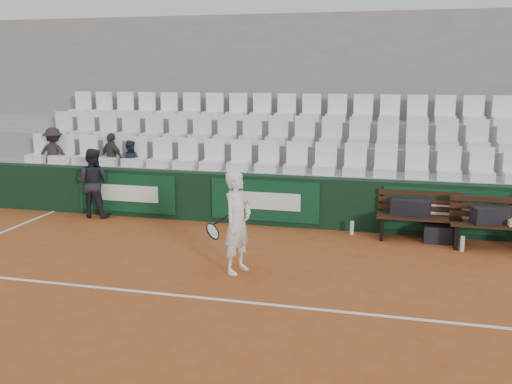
{
  "coord_description": "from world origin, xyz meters",
  "views": [
    {
      "loc": [
        2.32,
        -6.93,
        3.05
      ],
      "look_at": [
        -0.02,
        2.4,
        1.0
      ],
      "focal_mm": 40.0,
      "sensor_mm": 36.0,
      "label": 1
    }
  ],
  "objects_px": {
    "tennis_player": "(237,222)",
    "spectator_a": "(53,135)",
    "ball_kid": "(93,183)",
    "spectator_b": "(111,139)",
    "bench_left": "(418,228)",
    "water_bottle_near": "(352,228)",
    "bench_right": "(494,236)",
    "sports_bag_left": "(411,208)",
    "sports_bag_right": "(490,215)",
    "spectator_c": "(129,143)",
    "water_bottle_far": "(462,244)",
    "sports_bag_ground": "(438,234)"
  },
  "relations": [
    {
      "from": "bench_right",
      "to": "water_bottle_far",
      "type": "bearing_deg",
      "value": -153.26
    },
    {
      "from": "sports_bag_right",
      "to": "tennis_player",
      "type": "distance_m",
      "value": 4.52
    },
    {
      "from": "sports_bag_ground",
      "to": "spectator_a",
      "type": "bearing_deg",
      "value": 173.23
    },
    {
      "from": "ball_kid",
      "to": "spectator_a",
      "type": "bearing_deg",
      "value": -32.98
    },
    {
      "from": "sports_bag_left",
      "to": "bench_left",
      "type": "bearing_deg",
      "value": -17.85
    },
    {
      "from": "bench_right",
      "to": "spectator_a",
      "type": "distance_m",
      "value": 9.52
    },
    {
      "from": "tennis_player",
      "to": "spectator_a",
      "type": "height_order",
      "value": "spectator_a"
    },
    {
      "from": "water_bottle_near",
      "to": "tennis_player",
      "type": "height_order",
      "value": "tennis_player"
    },
    {
      "from": "water_bottle_near",
      "to": "sports_bag_ground",
      "type": "bearing_deg",
      "value": -4.75
    },
    {
      "from": "water_bottle_near",
      "to": "tennis_player",
      "type": "xyz_separation_m",
      "value": [
        -1.54,
        -2.49,
        0.66
      ]
    },
    {
      "from": "bench_right",
      "to": "sports_bag_right",
      "type": "xyz_separation_m",
      "value": [
        -0.09,
        0.04,
        0.37
      ]
    },
    {
      "from": "tennis_player",
      "to": "spectator_a",
      "type": "distance_m",
      "value": 6.35
    },
    {
      "from": "sports_bag_right",
      "to": "water_bottle_far",
      "type": "bearing_deg",
      "value": -145.59
    },
    {
      "from": "tennis_player",
      "to": "spectator_a",
      "type": "relative_size",
      "value": 1.27
    },
    {
      "from": "bench_left",
      "to": "bench_right",
      "type": "bearing_deg",
      "value": -10.2
    },
    {
      "from": "bench_left",
      "to": "spectator_b",
      "type": "bearing_deg",
      "value": 171.91
    },
    {
      "from": "sports_bag_left",
      "to": "spectator_b",
      "type": "distance_m",
      "value": 6.6
    },
    {
      "from": "bench_right",
      "to": "water_bottle_far",
      "type": "relative_size",
      "value": 5.61
    },
    {
      "from": "bench_right",
      "to": "tennis_player",
      "type": "relative_size",
      "value": 0.95
    },
    {
      "from": "bench_left",
      "to": "sports_bag_left",
      "type": "xyz_separation_m",
      "value": [
        -0.15,
        0.05,
        0.37
      ]
    },
    {
      "from": "bench_right",
      "to": "sports_bag_ground",
      "type": "distance_m",
      "value": 0.94
    },
    {
      "from": "bench_right",
      "to": "sports_bag_left",
      "type": "distance_m",
      "value": 1.5
    },
    {
      "from": "sports_bag_right",
      "to": "bench_right",
      "type": "bearing_deg",
      "value": -22.21
    },
    {
      "from": "water_bottle_far",
      "to": "spectator_a",
      "type": "distance_m",
      "value": 9.04
    },
    {
      "from": "tennis_player",
      "to": "bench_right",
      "type": "bearing_deg",
      "value": 28.63
    },
    {
      "from": "bench_left",
      "to": "ball_kid",
      "type": "distance_m",
      "value": 6.66
    },
    {
      "from": "ball_kid",
      "to": "spectator_c",
      "type": "height_order",
      "value": "spectator_c"
    },
    {
      "from": "water_bottle_near",
      "to": "spectator_c",
      "type": "height_order",
      "value": "spectator_c"
    },
    {
      "from": "water_bottle_far",
      "to": "spectator_b",
      "type": "xyz_separation_m",
      "value": [
        -7.34,
        1.44,
        1.44
      ]
    },
    {
      "from": "sports_bag_ground",
      "to": "spectator_c",
      "type": "bearing_deg",
      "value": 171.29
    },
    {
      "from": "bench_right",
      "to": "spectator_b",
      "type": "distance_m",
      "value": 8.08
    },
    {
      "from": "bench_left",
      "to": "water_bottle_far",
      "type": "height_order",
      "value": "bench_left"
    },
    {
      "from": "sports_bag_ground",
      "to": "spectator_c",
      "type": "relative_size",
      "value": 0.51
    },
    {
      "from": "sports_bag_right",
      "to": "sports_bag_ground",
      "type": "distance_m",
      "value": 0.95
    },
    {
      "from": "bench_left",
      "to": "spectator_b",
      "type": "height_order",
      "value": "spectator_b"
    },
    {
      "from": "bench_right",
      "to": "spectator_a",
      "type": "bearing_deg",
      "value": 172.87
    },
    {
      "from": "sports_bag_left",
      "to": "tennis_player",
      "type": "height_order",
      "value": "tennis_player"
    },
    {
      "from": "ball_kid",
      "to": "spectator_b",
      "type": "distance_m",
      "value": 1.19
    },
    {
      "from": "ball_kid",
      "to": "water_bottle_near",
      "type": "bearing_deg",
      "value": 176.78
    },
    {
      "from": "sports_bag_left",
      "to": "spectator_a",
      "type": "relative_size",
      "value": 0.55
    },
    {
      "from": "bench_right",
      "to": "water_bottle_near",
      "type": "height_order",
      "value": "bench_right"
    },
    {
      "from": "sports_bag_ground",
      "to": "sports_bag_right",
      "type": "bearing_deg",
      "value": -9.06
    },
    {
      "from": "sports_bag_right",
      "to": "spectator_a",
      "type": "bearing_deg",
      "value": 173.03
    },
    {
      "from": "bench_left",
      "to": "sports_bag_ground",
      "type": "xyz_separation_m",
      "value": [
        0.35,
        -0.06,
        -0.07
      ]
    },
    {
      "from": "ball_kid",
      "to": "spectator_b",
      "type": "bearing_deg",
      "value": -94.56
    },
    {
      "from": "sports_bag_left",
      "to": "water_bottle_far",
      "type": "height_order",
      "value": "sports_bag_left"
    },
    {
      "from": "sports_bag_ground",
      "to": "tennis_player",
      "type": "distance_m",
      "value": 3.95
    },
    {
      "from": "bench_right",
      "to": "ball_kid",
      "type": "xyz_separation_m",
      "value": [
        -7.91,
        0.33,
        0.51
      ]
    },
    {
      "from": "spectator_a",
      "to": "spectator_c",
      "type": "bearing_deg",
      "value": 174.17
    },
    {
      "from": "sports_bag_ground",
      "to": "water_bottle_far",
      "type": "relative_size",
      "value": 1.91
    }
  ]
}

